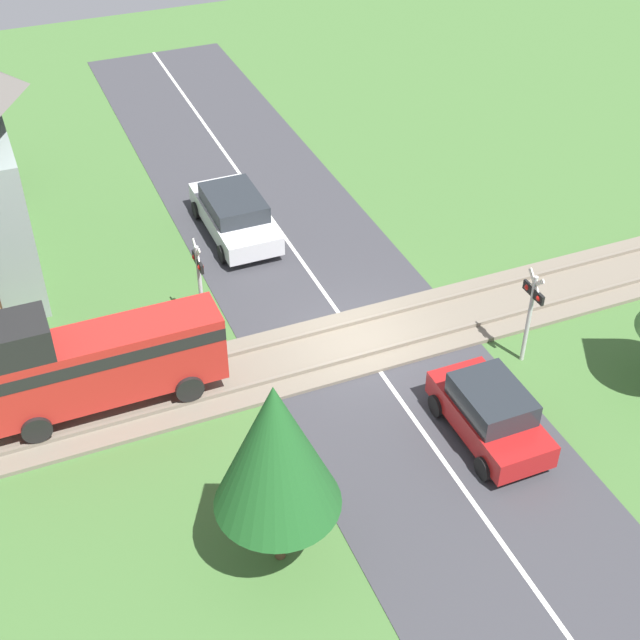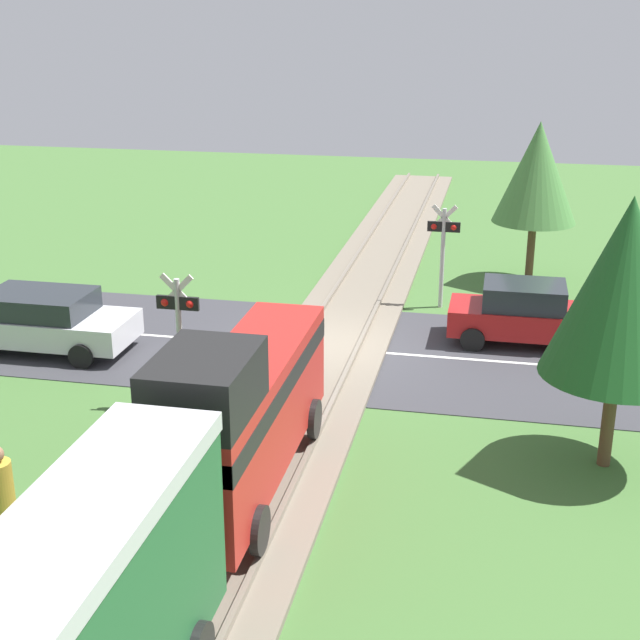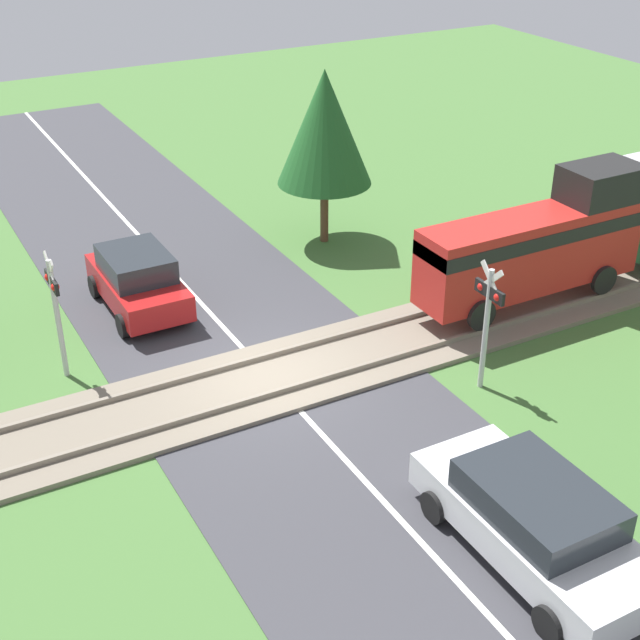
% 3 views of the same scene
% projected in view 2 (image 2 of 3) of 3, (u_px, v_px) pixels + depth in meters
% --- Properties ---
extents(ground_plane, '(60.00, 60.00, 0.00)m').
position_uv_depth(ground_plane, '(330.00, 350.00, 22.04)').
color(ground_plane, '#426B33').
extents(road_surface, '(48.00, 6.40, 0.02)m').
position_uv_depth(road_surface, '(330.00, 349.00, 22.04)').
color(road_surface, '#38383D').
rests_on(road_surface, ground_plane).
extents(track_bed, '(2.80, 48.00, 0.24)m').
position_uv_depth(track_bed, '(330.00, 347.00, 22.02)').
color(track_bed, '#756B5B').
rests_on(track_bed, ground_plane).
extents(car_near_crossing, '(3.64, 1.83, 1.57)m').
position_uv_depth(car_near_crossing, '(523.00, 313.00, 22.21)').
color(car_near_crossing, '#A81919').
rests_on(car_near_crossing, ground_plane).
extents(car_far_side, '(4.58, 2.04, 1.48)m').
position_uv_depth(car_far_side, '(41.00, 320.00, 21.79)').
color(car_far_side, silver).
rests_on(car_far_side, ground_plane).
extents(crossing_signal_west_approach, '(0.90, 0.18, 2.94)m').
position_uv_depth(crossing_signal_west_approach, '(443.00, 242.00, 24.56)').
color(crossing_signal_west_approach, '#B7B7B7').
rests_on(crossing_signal_west_approach, ground_plane).
extents(crossing_signal_east_approach, '(0.90, 0.18, 2.94)m').
position_uv_depth(crossing_signal_east_approach, '(179.00, 323.00, 18.26)').
color(crossing_signal_east_approach, '#B7B7B7').
rests_on(crossing_signal_east_approach, ground_plane).
extents(pedestrian_by_station, '(0.43, 0.43, 1.75)m').
position_uv_depth(pedestrian_by_station, '(1.00, 502.00, 13.73)').
color(pedestrian_by_station, gold).
rests_on(pedestrian_by_station, ground_plane).
extents(tree_roadside_hedge, '(2.69, 2.69, 5.04)m').
position_uv_depth(tree_roadside_hedge, '(624.00, 288.00, 15.38)').
color(tree_roadside_hedge, brown).
rests_on(tree_roadside_hedge, ground_plane).
extents(tree_beyond_track, '(2.50, 2.50, 4.89)m').
position_uv_depth(tree_beyond_track, '(537.00, 173.00, 26.39)').
color(tree_beyond_track, brown).
rests_on(tree_beyond_track, ground_plane).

